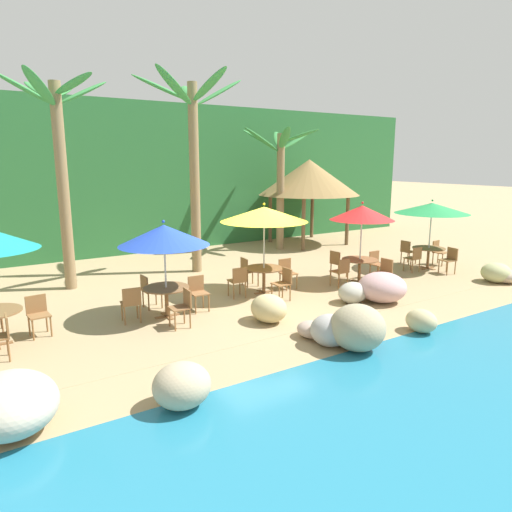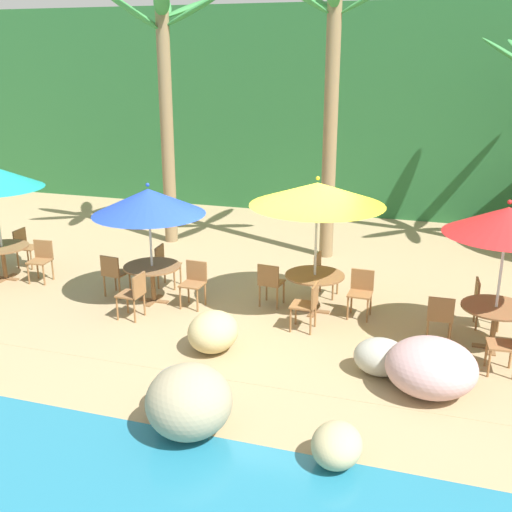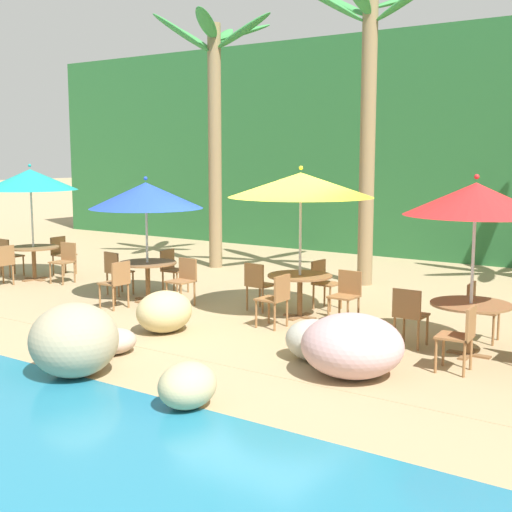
# 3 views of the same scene
# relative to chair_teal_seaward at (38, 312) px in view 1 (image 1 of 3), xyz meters

# --- Properties ---
(ground_plane) EXTENTS (120.00, 120.00, 0.00)m
(ground_plane) POSITION_rel_chair_teal_seaward_xyz_m (5.41, -0.23, -0.51)
(ground_plane) COLOR tan
(terrace_deck) EXTENTS (18.00, 5.20, 0.01)m
(terrace_deck) POSITION_rel_chair_teal_seaward_xyz_m (5.41, -0.23, -0.51)
(terrace_deck) COLOR tan
(terrace_deck) RESTS_ON ground
(foliage_backdrop) EXTENTS (28.00, 2.40, 6.00)m
(foliage_backdrop) POSITION_rel_chair_teal_seaward_xyz_m (5.41, 8.77, 2.49)
(foliage_backdrop) COLOR #286633
(foliage_backdrop) RESTS_ON ground
(rock_seawall) EXTENTS (15.58, 3.35, 0.93)m
(rock_seawall) POSITION_rel_chair_teal_seaward_xyz_m (4.85, -3.27, -0.15)
(rock_seawall) COLOR tan
(rock_seawall) RESTS_ON ground
(chair_teal_seaward) EXTENTS (0.46, 0.46, 0.87)m
(chair_teal_seaward) POSITION_rel_chair_teal_seaward_xyz_m (0.00, 0.00, 0.00)
(chair_teal_seaward) COLOR olive
(chair_teal_seaward) RESTS_ON ground
(chair_teal_right) EXTENTS (0.43, 0.43, 0.87)m
(chair_teal_right) POSITION_rel_chair_teal_seaward_xyz_m (-0.76, -1.02, 0.00)
(chair_teal_right) COLOR olive
(chair_teal_right) RESTS_ON ground
(umbrella_blue) EXTENTS (2.13, 2.13, 2.36)m
(umbrella_blue) POSITION_rel_chair_teal_seaward_xyz_m (2.78, -0.35, 1.49)
(umbrella_blue) COLOR silver
(umbrella_blue) RESTS_ON ground
(dining_table_blue) EXTENTS (1.10, 1.10, 0.74)m
(dining_table_blue) POSITION_rel_chair_teal_seaward_xyz_m (2.78, -0.35, 0.10)
(dining_table_blue) COLOR brown
(dining_table_blue) RESTS_ON ground
(chair_blue_seaward) EXTENTS (0.44, 0.44, 0.87)m
(chair_blue_seaward) POSITION_rel_chair_teal_seaward_xyz_m (3.63, -0.30, 0.00)
(chair_blue_seaward) COLOR olive
(chair_blue_seaward) RESTS_ON ground
(chair_blue_inland) EXTENTS (0.45, 0.45, 0.87)m
(chair_blue_inland) POSITION_rel_chair_teal_seaward_xyz_m (2.63, 0.49, 0.00)
(chair_blue_inland) COLOR olive
(chair_blue_inland) RESTS_ON ground
(chair_blue_left) EXTENTS (0.47, 0.47, 0.87)m
(chair_blue_left) POSITION_rel_chair_teal_seaward_xyz_m (1.92, -0.35, 0.00)
(chair_blue_left) COLOR olive
(chair_blue_left) RESTS_ON ground
(chair_blue_right) EXTENTS (0.44, 0.43, 0.87)m
(chair_blue_right) POSITION_rel_chair_teal_seaward_xyz_m (2.84, -1.21, 0.00)
(chair_blue_right) COLOR olive
(chair_blue_right) RESTS_ON ground
(umbrella_yellow) EXTENTS (2.44, 2.44, 2.58)m
(umbrella_yellow) POSITION_rel_chair_teal_seaward_xyz_m (5.88, 0.10, 1.74)
(umbrella_yellow) COLOR silver
(umbrella_yellow) RESTS_ON ground
(dining_table_yellow) EXTENTS (1.10, 1.10, 0.74)m
(dining_table_yellow) POSITION_rel_chair_teal_seaward_xyz_m (5.88, 0.10, 0.10)
(dining_table_yellow) COLOR brown
(dining_table_yellow) RESTS_ON ground
(chair_yellow_seaward) EXTENTS (0.43, 0.44, 0.87)m
(chair_yellow_seaward) POSITION_rel_chair_teal_seaward_xyz_m (6.73, 0.17, 0.00)
(chair_yellow_seaward) COLOR olive
(chair_yellow_seaward) RESTS_ON ground
(chair_yellow_inland) EXTENTS (0.46, 0.45, 0.87)m
(chair_yellow_inland) POSITION_rel_chair_teal_seaward_xyz_m (5.85, 0.96, 0.00)
(chair_yellow_inland) COLOR olive
(chair_yellow_inland) RESTS_ON ground
(chair_yellow_left) EXTENTS (0.45, 0.46, 0.87)m
(chair_yellow_left) POSITION_rel_chair_teal_seaward_xyz_m (5.02, 0.08, 0.00)
(chair_yellow_left) COLOR olive
(chair_yellow_left) RESTS_ON ground
(chair_yellow_right) EXTENTS (0.43, 0.42, 0.87)m
(chair_yellow_right) POSITION_rel_chair_teal_seaward_xyz_m (5.96, -0.75, 0.00)
(chair_yellow_right) COLOR olive
(chair_yellow_right) RESTS_ON ground
(umbrella_red) EXTENTS (1.94, 1.94, 2.50)m
(umbrella_red) POSITION_rel_chair_teal_seaward_xyz_m (9.00, -0.51, 1.65)
(umbrella_red) COLOR silver
(umbrella_red) RESTS_ON ground
(dining_table_red) EXTENTS (1.10, 1.10, 0.74)m
(dining_table_red) POSITION_rel_chair_teal_seaward_xyz_m (9.00, -0.51, 0.10)
(dining_table_red) COLOR brown
(dining_table_red) RESTS_ON ground
(chair_red_seaward) EXTENTS (0.43, 0.43, 0.87)m
(chair_red_seaward) POSITION_rel_chair_teal_seaward_xyz_m (9.85, -0.41, 0.00)
(chair_red_seaward) COLOR olive
(chair_red_seaward) RESTS_ON ground
(chair_red_inland) EXTENTS (0.46, 0.45, 0.87)m
(chair_red_inland) POSITION_rel_chair_teal_seaward_xyz_m (8.84, 0.33, 0.00)
(chair_red_inland) COLOR olive
(chair_red_inland) RESTS_ON ground
(chair_red_left) EXTENTS (0.43, 0.44, 0.87)m
(chair_red_left) POSITION_rel_chair_teal_seaward_xyz_m (8.15, -0.62, 0.00)
(chair_red_left) COLOR olive
(chair_red_left) RESTS_ON ground
(chair_red_right) EXTENTS (0.46, 0.46, 0.87)m
(chair_red_right) POSITION_rel_chair_teal_seaward_xyz_m (9.17, -1.35, 0.00)
(chair_red_right) COLOR olive
(chair_red_right) RESTS_ON ground
(umbrella_green) EXTENTS (2.48, 2.48, 2.41)m
(umbrella_green) POSITION_rel_chair_teal_seaward_xyz_m (12.39, -0.42, 1.60)
(umbrella_green) COLOR silver
(umbrella_green) RESTS_ON ground
(dining_table_green) EXTENTS (1.10, 1.10, 0.74)m
(dining_table_green) POSITION_rel_chair_teal_seaward_xyz_m (12.39, -0.42, 0.10)
(dining_table_green) COLOR brown
(dining_table_green) RESTS_ON ground
(chair_green_seaward) EXTENTS (0.48, 0.48, 0.87)m
(chair_green_seaward) POSITION_rel_chair_teal_seaward_xyz_m (13.21, -0.21, 0.00)
(chair_green_seaward) COLOR olive
(chair_green_seaward) RESTS_ON ground
(chair_green_inland) EXTENTS (0.43, 0.43, 0.87)m
(chair_green_inland) POSITION_rel_chair_teal_seaward_xyz_m (12.31, 0.43, 0.00)
(chair_green_inland) COLOR olive
(chair_green_inland) RESTS_ON ground
(chair_green_left) EXTENTS (0.42, 0.43, 0.87)m
(chair_green_left) POSITION_rel_chair_teal_seaward_xyz_m (11.54, -0.52, 0.00)
(chair_green_left) COLOR olive
(chair_green_left) RESTS_ON ground
(chair_green_right) EXTENTS (0.48, 0.47, 0.87)m
(chair_green_right) POSITION_rel_chair_teal_seaward_xyz_m (12.37, -1.28, 0.00)
(chair_green_right) COLOR olive
(chair_green_right) RESTS_ON ground
(palm_tree_nearest) EXTENTS (3.01, 2.94, 6.01)m
(palm_tree_nearest) POSITION_rel_chair_teal_seaward_xyz_m (1.33, 3.58, 3.49)
(palm_tree_nearest) COLOR olive
(palm_tree_nearest) RESTS_ON ground
(palm_tree_second) EXTENTS (3.65, 3.81, 6.41)m
(palm_tree_second) POSITION_rel_chair_teal_seaward_xyz_m (5.38, 3.53, 3.71)
(palm_tree_second) COLOR olive
(palm_tree_second) RESTS_ON ground
(palm_tree_third) EXTENTS (3.40, 3.31, 5.03)m
(palm_tree_third) POSITION_rel_chair_teal_seaward_xyz_m (10.10, 5.32, 2.94)
(palm_tree_third) COLOR olive
(palm_tree_third) RESTS_ON ground
(palapa_hut) EXTENTS (4.48, 4.48, 3.76)m
(palapa_hut) POSITION_rel_chair_teal_seaward_xyz_m (11.99, 5.77, 2.45)
(palapa_hut) COLOR brown
(palapa_hut) RESTS_ON ground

